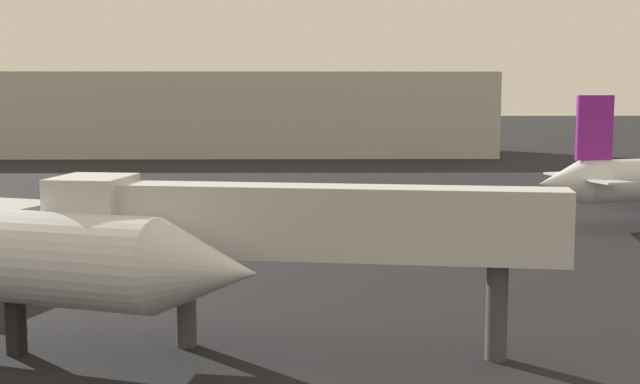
{
  "coord_description": "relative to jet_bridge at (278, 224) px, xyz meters",
  "views": [
    {
      "loc": [
        2.58,
        -7.14,
        8.67
      ],
      "look_at": [
        3.39,
        39.3,
        3.07
      ],
      "focal_mm": 46.52,
      "sensor_mm": 36.0,
      "label": 1
    }
  ],
  "objects": [
    {
      "name": "jet_bridge",
      "position": [
        0.0,
        0.0,
        0.0
      ],
      "size": [
        17.23,
        4.86,
        5.82
      ],
      "rotation": [
        0.0,
        0.0,
        2.98
      ],
      "color": "silver",
      "rests_on": "ground_plane"
    },
    {
      "name": "terminal_building",
      "position": [
        -17.43,
        90.24,
        1.36
      ],
      "size": [
        87.63,
        19.45,
        11.34
      ],
      "primitive_type": "cube",
      "color": "#B7B7B2",
      "rests_on": "ground_plane"
    }
  ]
}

